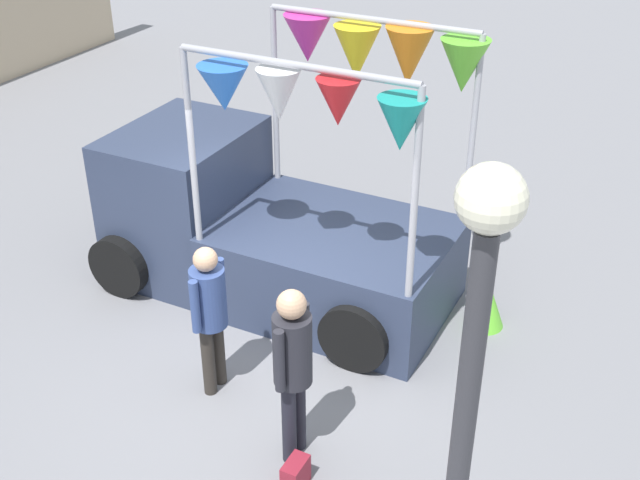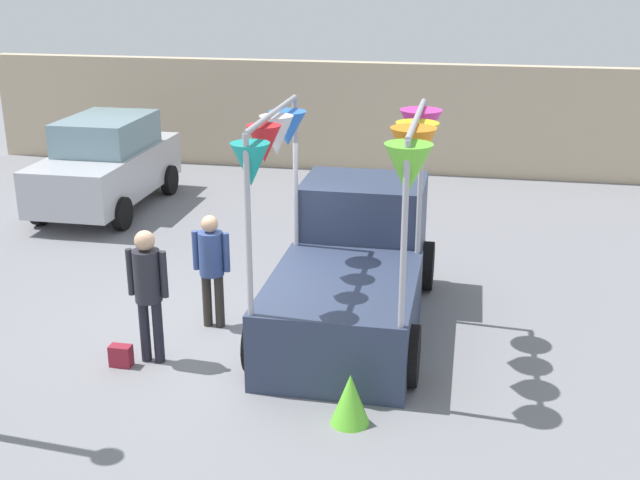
# 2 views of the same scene
# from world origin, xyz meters

# --- Properties ---
(ground_plane) EXTENTS (60.00, 60.00, 0.00)m
(ground_plane) POSITION_xyz_m (0.00, 0.00, 0.00)
(ground_plane) COLOR slate
(vendor_truck) EXTENTS (2.40, 4.08, 3.16)m
(vendor_truck) POSITION_xyz_m (1.52, 0.83, 0.94)
(vendor_truck) COLOR #2D3851
(vendor_truck) RESTS_ON ground
(parked_car) EXTENTS (1.88, 4.00, 1.88)m
(parked_car) POSITION_xyz_m (-4.28, 5.31, 0.94)
(parked_car) COLOR #B7B7BC
(parked_car) RESTS_ON ground
(person_customer) EXTENTS (0.53, 0.34, 1.77)m
(person_customer) POSITION_xyz_m (-0.84, -0.88, 1.08)
(person_customer) COLOR black
(person_customer) RESTS_ON ground
(person_vendor) EXTENTS (0.53, 0.34, 1.63)m
(person_vendor) POSITION_xyz_m (-0.39, 0.27, 0.98)
(person_vendor) COLOR #2D2823
(person_vendor) RESTS_ON ground
(handbag) EXTENTS (0.28, 0.16, 0.28)m
(handbag) POSITION_xyz_m (-1.19, -1.08, 0.14)
(handbag) COLOR maroon
(handbag) RESTS_ON ground
(brick_boundary_wall) EXTENTS (18.00, 0.36, 2.60)m
(brick_boundary_wall) POSITION_xyz_m (0.00, 9.44, 1.30)
(brick_boundary_wall) COLOR tan
(brick_boundary_wall) RESTS_ON ground
(folded_kite_bundle_lime) EXTENTS (0.57, 0.57, 0.60)m
(folded_kite_bundle_lime) POSITION_xyz_m (1.87, -1.85, 0.30)
(folded_kite_bundle_lime) COLOR #66CC33
(folded_kite_bundle_lime) RESTS_ON ground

